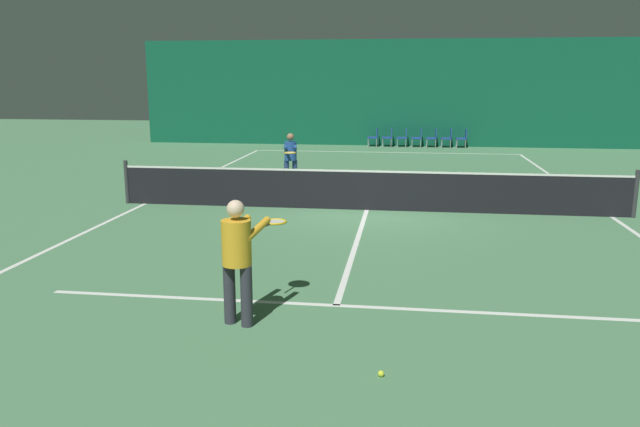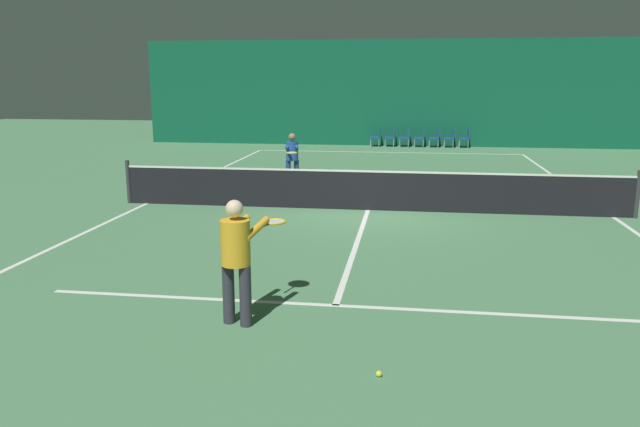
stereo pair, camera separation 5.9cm
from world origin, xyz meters
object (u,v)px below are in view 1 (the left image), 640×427
object	(u,v)px
courtside_chair_1	(389,136)
courtside_chair_3	(418,136)
courtside_chair_0	(374,136)
courtside_chair_5	(448,137)
tennis_net	(367,189)
player_near	(239,252)
player_far	(291,156)
courtside_chair_2	(404,136)
courtside_chair_6	(463,137)
courtside_chair_4	(433,137)
tennis_ball	(381,374)

from	to	relation	value
courtside_chair_1	courtside_chair_3	distance (m)	1.32
courtside_chair_0	courtside_chair_3	world-z (taller)	same
courtside_chair_5	tennis_net	bearing A→B (deg)	-10.89
player_near	player_far	world-z (taller)	player_near
courtside_chair_0	courtside_chair_5	distance (m)	3.29
player_near	courtside_chair_2	distance (m)	21.36
tennis_net	courtside_chair_6	bearing A→B (deg)	76.55
courtside_chair_4	courtside_chair_1	bearing A→B (deg)	-90.00
courtside_chair_4	player_far	bearing A→B (deg)	-21.97
tennis_net	courtside_chair_3	distance (m)	14.16
courtside_chair_6	courtside_chair_2	bearing A→B (deg)	-90.00
player_far	courtside_chair_2	size ratio (longest dim) A/B	1.80
tennis_net	player_near	distance (m)	7.29
tennis_net	courtside_chair_5	size ratio (longest dim) A/B	14.29
tennis_net	player_far	size ratio (longest dim) A/B	7.92
player_near	courtside_chair_5	size ratio (longest dim) A/B	1.90
courtside_chair_1	courtside_chair_4	xyz separation A→B (m)	(1.98, 0.00, 0.00)
tennis_ball	courtside_chair_2	bearing A→B (deg)	89.90
tennis_net	courtside_chair_2	world-z (taller)	tennis_net
courtside_chair_3	courtside_chair_0	bearing A→B (deg)	-90.00
courtside_chair_2	courtside_chair_4	bearing A→B (deg)	90.00
player_near	courtside_chair_3	xyz separation A→B (m)	(2.53, 21.27, -0.45)
player_far	courtside_chair_0	bearing A→B (deg)	161.08
courtside_chair_0	tennis_ball	bearing A→B (deg)	3.26
courtside_chair_3	courtside_chair_4	bearing A→B (deg)	90.00
courtside_chair_3	courtside_chair_6	size ratio (longest dim) A/B	1.00
player_near	courtside_chair_0	xyz separation A→B (m)	(0.55, 21.27, -0.45)
tennis_net	courtside_chair_4	size ratio (longest dim) A/B	14.29
tennis_net	tennis_ball	bearing A→B (deg)	-85.27
player_near	courtside_chair_5	world-z (taller)	player_near
courtside_chair_0	courtside_chair_5	xyz separation A→B (m)	(3.29, 0.00, 0.00)
courtside_chair_4	courtside_chair_5	xyz separation A→B (m)	(0.66, 0.00, 0.00)
player_far	courtside_chair_6	size ratio (longest dim) A/B	1.80
tennis_ball	courtside_chair_5	bearing A→B (deg)	84.88
player_near	tennis_ball	xyz separation A→B (m)	(1.83, -1.22, -0.90)
courtside_chair_2	courtside_chair_0	bearing A→B (deg)	-90.00
player_far	courtside_chair_4	size ratio (longest dim) A/B	1.80
courtside_chair_3	courtside_chair_1	bearing A→B (deg)	-90.00
courtside_chair_1	courtside_chair_6	world-z (taller)	same
courtside_chair_4	courtside_chair_5	bearing A→B (deg)	90.00
courtside_chair_2	courtside_chair_1	bearing A→B (deg)	-90.00
courtside_chair_6	player_near	bearing A→B (deg)	-11.95
courtside_chair_4	courtside_chair_6	size ratio (longest dim) A/B	1.00
courtside_chair_1	player_far	bearing A→B (deg)	-12.64
courtside_chair_4	courtside_chair_6	bearing A→B (deg)	90.00
tennis_net	courtside_chair_2	bearing A→B (deg)	87.02
courtside_chair_1	tennis_ball	size ratio (longest dim) A/B	12.73
courtside_chair_2	courtside_chair_6	xyz separation A→B (m)	(2.63, 0.00, 0.00)
courtside_chair_1	courtside_chair_3	size ratio (longest dim) A/B	1.00
player_near	courtside_chair_0	size ratio (longest dim) A/B	1.90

